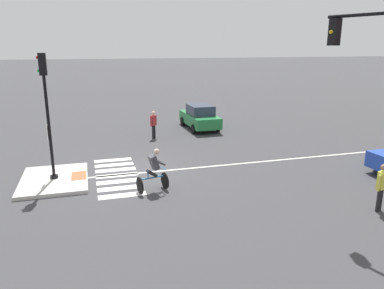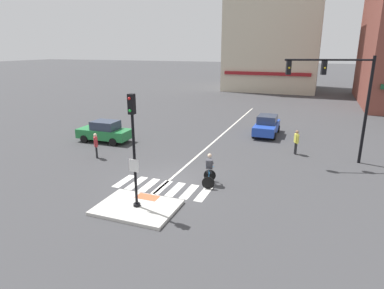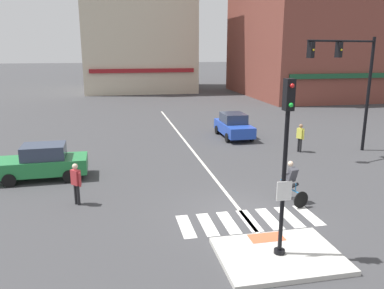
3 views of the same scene
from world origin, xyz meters
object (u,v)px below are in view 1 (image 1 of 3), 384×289
object	(u,v)px
signal_pole	(47,106)
pedestrian_waiting_far_side	(382,184)
car_green_cross_left	(200,117)
pedestrian_at_curb_left	(153,123)
cyclist	(154,170)

from	to	relation	value
signal_pole	pedestrian_waiting_far_side	bearing A→B (deg)	60.77
signal_pole	car_green_cross_left	world-z (taller)	signal_pole
pedestrian_waiting_far_side	car_green_cross_left	bearing A→B (deg)	-171.66
signal_pole	pedestrian_waiting_far_side	distance (m)	12.61
car_green_cross_left	pedestrian_at_curb_left	distance (m)	3.93
car_green_cross_left	pedestrian_waiting_far_side	world-z (taller)	pedestrian_waiting_far_side
car_green_cross_left	pedestrian_waiting_far_side	xyz separation A→B (m)	(13.97, 2.05, 0.17)
pedestrian_at_curb_left	pedestrian_waiting_far_side	size ratio (longest dim) A/B	1.00
pedestrian_at_curb_left	pedestrian_waiting_far_side	xyz separation A→B (m)	(12.16, 5.53, 0.00)
cyclist	car_green_cross_left	bearing A→B (deg)	153.72
signal_pole	pedestrian_waiting_far_side	world-z (taller)	signal_pole
car_green_cross_left	cyclist	distance (m)	11.24
car_green_cross_left	signal_pole	bearing A→B (deg)	-48.02
car_green_cross_left	pedestrian_waiting_far_side	bearing A→B (deg)	8.34
cyclist	pedestrian_waiting_far_side	bearing A→B (deg)	61.00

